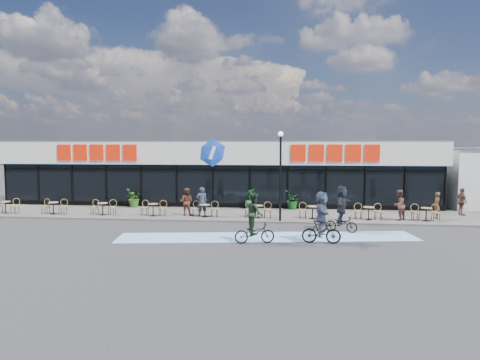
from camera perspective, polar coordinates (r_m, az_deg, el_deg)
The scene contains 25 objects.
ground at distance 22.34m, azimuth -6.56°, elevation -6.50°, with size 120.00×120.00×0.00m, color #28282B.
sidewalk at distance 26.67m, azimuth -4.45°, elevation -4.53°, with size 44.00×5.00×0.10m, color #625B57.
bike_lane at distance 20.36m, azimuth 3.65°, elevation -7.58°, with size 14.00×2.20×0.01m, color #72A8D8.
building at distance 31.73m, azimuth -2.69°, elevation 1.13°, with size 30.60×6.57×4.75m.
lamp_post at distance 23.71m, azimuth 5.42°, elevation 1.64°, with size 0.28×0.28×4.97m.
bistro_set_0 at distance 30.26m, azimuth -28.70°, elevation -3.03°, with size 1.54×0.62×0.90m.
bistro_set_1 at distance 28.60m, azimuth -23.53°, elevation -3.26°, with size 1.54×0.62×0.90m.
bistro_set_2 at distance 27.19m, azimuth -17.77°, elevation -3.49°, with size 1.54×0.62×0.90m.
bistro_set_3 at distance 26.09m, azimuth -11.46°, elevation -3.69°, with size 1.54×0.62×0.90m.
bistro_set_4 at distance 25.33m, azimuth -4.68°, elevation -3.87°, with size 1.54×0.62×0.90m.
bistro_set_5 at distance 24.95m, azimuth 2.42°, elevation -3.99°, with size 1.54×0.62×0.90m.
bistro_set_6 at distance 24.95m, azimuth 9.64°, elevation -4.05°, with size 1.54×0.62×0.90m.
bistro_set_7 at distance 25.34m, azimuth 16.73°, elevation -4.05°, with size 1.54×0.62×0.90m.
bistro_set_8 at distance 26.11m, azimuth 23.52°, elevation -3.99°, with size 1.54×0.62×0.90m.
potted_plant_left at distance 29.91m, azimuth -13.97°, elevation -2.32°, with size 1.14×0.99×1.27m, color #2F641C.
potted_plant_mid at distance 28.31m, azimuth 1.48°, elevation -2.48°, with size 0.76×0.76×1.36m, color #1C6222.
potted_plant_right at distance 28.32m, azimuth 7.01°, elevation -2.63°, with size 1.12×0.97×1.24m, color #175019.
patron_left at distance 25.49m, azimuth -5.10°, elevation -2.88°, with size 0.63×0.42×1.74m, color #272F3D.
patron_right at distance 25.84m, azimuth -7.14°, elevation -2.89°, with size 0.80×0.62×1.65m, color #512B1D.
pedestrian_a at distance 26.95m, azimuth 24.75°, elevation -3.10°, with size 0.56×0.37×1.54m, color #4A2E1A.
pedestrian_b at distance 28.83m, azimuth 27.46°, elevation -2.58°, with size 0.98×0.41×1.67m, color #52322A.
pedestrian_c at distance 25.62m, azimuth 20.43°, elevation -3.15°, with size 0.83×0.65×1.72m, color #512F29.
cyclist_a at distance 19.16m, azimuth 10.82°, elevation -5.10°, with size 1.73×1.75×2.31m.
cyclist_b at distance 21.87m, azimuth 13.39°, elevation -3.91°, with size 1.69×1.82×2.33m.
cyclist_c at distance 18.89m, azimuth 1.95°, elevation -5.69°, with size 1.86×1.01×2.26m.
Camera 1 is at (4.81, -21.37, 4.37)m, focal length 32.00 mm.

